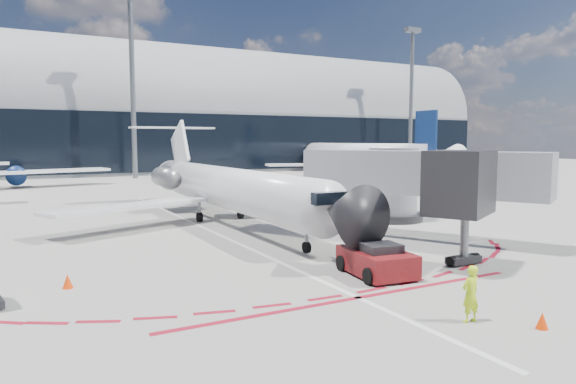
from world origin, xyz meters
TOP-DOWN VIEW (x-y plane):
  - ground at (0.00, 0.00)m, footprint 260.00×260.00m
  - apron_centerline at (0.00, 2.00)m, footprint 0.25×40.00m
  - apron_stop_bar at (0.00, -11.50)m, footprint 14.00×0.25m
  - terminal_building at (0.00, 64.97)m, footprint 150.00×24.15m
  - jet_bridge at (9.79, -3.01)m, footprint 10.03×15.20m
  - light_mast_centre at (5.00, 48.00)m, footprint 0.70×0.70m
  - light_mast_east at (55.00, 48.00)m, footprint 0.70×0.70m
  - regional_jet at (1.98, 5.41)m, footprint 22.44×27.67m
  - pushback_tug at (2.39, -9.45)m, footprint 2.50×5.17m
  - ramp_worker at (1.52, -14.93)m, footprint 0.62×0.42m
  - safety_cone_left at (-8.53, -5.62)m, footprint 0.38×0.38m
  - safety_cone_right at (2.89, -16.30)m, footprint 0.35×0.35m
  - bg_airliner_2 at (37.02, 39.85)m, footprint 35.25×37.32m

SIDE VIEW (x-z plane):
  - ground at x=0.00m, z-range 0.00..0.00m
  - apron_centerline at x=0.00m, z-range 0.00..0.01m
  - apron_stop_bar at x=0.00m, z-range 0.00..0.01m
  - safety_cone_right at x=2.89m, z-range 0.00..0.48m
  - safety_cone_left at x=-8.53m, z-range 0.00..0.52m
  - pushback_tug at x=2.39m, z-range -0.08..1.24m
  - ramp_worker at x=1.52m, z-range 0.00..1.70m
  - regional_jet at x=1.98m, z-range -1.15..5.78m
  - jet_bridge at x=9.79m, z-range 0.56..5.46m
  - bg_airliner_2 at x=37.02m, z-range 0.00..11.40m
  - terminal_building at x=0.00m, z-range -3.48..20.52m
  - light_mast_centre at x=5.00m, z-range 0.00..25.00m
  - light_mast_east at x=55.00m, z-range 0.00..25.00m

